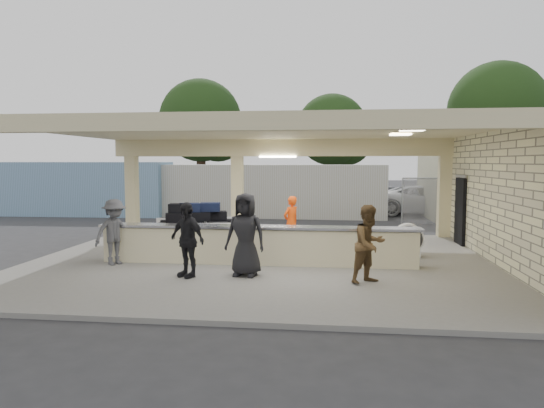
# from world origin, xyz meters

# --- Properties ---
(ground) EXTENTS (120.00, 120.00, 0.00)m
(ground) POSITION_xyz_m (0.00, 0.00, 0.00)
(ground) COLOR #292A2C
(ground) RESTS_ON ground
(pavilion) EXTENTS (12.01, 10.00, 3.55)m
(pavilion) POSITION_xyz_m (0.21, 0.66, 1.35)
(pavilion) COLOR slate
(pavilion) RESTS_ON ground
(baggage_counter) EXTENTS (8.20, 0.58, 0.98)m
(baggage_counter) POSITION_xyz_m (0.00, -0.50, 0.59)
(baggage_counter) COLOR beige
(baggage_counter) RESTS_ON pavilion
(luggage_cart) EXTENTS (2.72, 2.06, 1.42)m
(luggage_cart) POSITION_xyz_m (-2.02, 0.94, 0.89)
(luggage_cart) COLOR white
(luggage_cart) RESTS_ON pavilion
(drum_fan) EXTENTS (0.83, 0.46, 0.92)m
(drum_fan) POSITION_xyz_m (3.98, 0.90, 0.59)
(drum_fan) COLOR white
(drum_fan) RESTS_ON pavilion
(baggage_handler) EXTENTS (0.61, 0.65, 1.58)m
(baggage_handler) POSITION_xyz_m (0.69, 1.83, 0.89)
(baggage_handler) COLOR #FF4B0D
(baggage_handler) RESTS_ON pavilion
(passenger_a) EXTENTS (0.87, 0.79, 1.69)m
(passenger_a) POSITION_xyz_m (2.69, -2.15, 0.95)
(passenger_a) COLOR brown
(passenger_a) RESTS_ON pavilion
(passenger_b) EXTENTS (1.04, 0.82, 1.70)m
(passenger_b) POSITION_xyz_m (-1.37, -2.07, 0.95)
(passenger_b) COLOR black
(passenger_b) RESTS_ON pavilion
(passenger_c) EXTENTS (0.95, 1.09, 1.66)m
(passenger_c) POSITION_xyz_m (-3.57, -1.00, 0.93)
(passenger_c) COLOR #434347
(passenger_c) RESTS_ON pavilion
(passenger_d) EXTENTS (0.98, 0.52, 1.90)m
(passenger_d) POSITION_xyz_m (-0.07, -1.81, 1.05)
(passenger_d) COLOR black
(passenger_d) RESTS_ON pavilion
(car_white_a) EXTENTS (5.22, 2.51, 1.49)m
(car_white_a) POSITION_xyz_m (6.78, 12.83, 0.74)
(car_white_a) COLOR white
(car_white_a) RESTS_ON ground
(car_white_b) EXTENTS (5.37, 4.18, 1.61)m
(car_white_b) POSITION_xyz_m (11.23, 13.05, 0.81)
(car_white_b) COLOR white
(car_white_b) RESTS_ON ground
(car_dark) EXTENTS (4.17, 2.67, 1.31)m
(car_dark) POSITION_xyz_m (5.23, 14.47, 0.66)
(car_dark) COLOR black
(car_dark) RESTS_ON ground
(container_white) EXTENTS (11.86, 2.68, 2.56)m
(container_white) POSITION_xyz_m (-1.37, 11.21, 1.28)
(container_white) COLOR #BABAB6
(container_white) RESTS_ON ground
(container_blue) EXTENTS (10.38, 2.70, 2.69)m
(container_blue) POSITION_xyz_m (-11.47, 10.80, 1.34)
(container_blue) COLOR #7798BE
(container_blue) RESTS_ON ground
(tree_left) EXTENTS (6.60, 6.30, 9.00)m
(tree_left) POSITION_xyz_m (-7.68, 24.16, 5.59)
(tree_left) COLOR #382619
(tree_left) RESTS_ON ground
(tree_mid) EXTENTS (6.00, 5.60, 8.00)m
(tree_mid) POSITION_xyz_m (2.32, 26.16, 4.96)
(tree_mid) COLOR #382619
(tree_mid) RESTS_ON ground
(tree_right) EXTENTS (7.20, 7.00, 10.00)m
(tree_right) POSITION_xyz_m (14.32, 25.16, 6.21)
(tree_right) COLOR #382619
(tree_right) RESTS_ON ground
(adjacent_building) EXTENTS (6.00, 8.00, 3.20)m
(adjacent_building) POSITION_xyz_m (9.50, 10.00, 1.60)
(adjacent_building) COLOR beige
(adjacent_building) RESTS_ON ground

